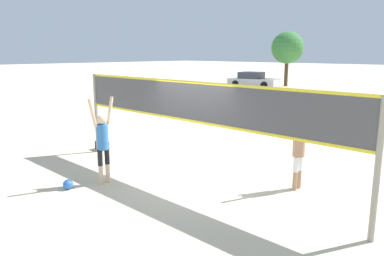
% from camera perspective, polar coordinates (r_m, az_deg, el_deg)
% --- Properties ---
extents(ground_plane, '(200.00, 200.00, 0.00)m').
position_cam_1_polar(ground_plane, '(9.47, 0.00, -8.29)').
color(ground_plane, beige).
extents(volleyball_net, '(8.68, 0.11, 2.53)m').
position_cam_1_polar(volleyball_net, '(9.02, 0.00, 2.90)').
color(volleyball_net, gray).
rests_on(volleyball_net, ground_plane).
extents(player_spiker, '(0.28, 0.71, 2.15)m').
position_cam_1_polar(player_spiker, '(9.35, -13.45, -1.64)').
color(player_spiker, beige).
rests_on(player_spiker, ground_plane).
extents(player_blocker, '(0.28, 0.69, 1.99)m').
position_cam_1_polar(player_blocker, '(9.08, 15.97, -2.75)').
color(player_blocker, tan).
rests_on(player_blocker, ground_plane).
extents(volleyball, '(0.24, 0.24, 0.24)m').
position_cam_1_polar(volleyball, '(9.46, -18.38, -8.16)').
color(volleyball, blue).
rests_on(volleyball, ground_plane).
extents(gear_bag, '(0.43, 0.29, 0.28)m').
position_cam_1_polar(gear_bag, '(12.91, -13.54, -2.58)').
color(gear_bag, maroon).
rests_on(gear_bag, ground_plane).
extents(parked_car_mid, '(4.86, 2.79, 1.41)m').
position_cam_1_polar(parked_car_mid, '(35.68, 9.26, 7.17)').
color(parked_car_mid, '#B7B7BC').
rests_on(parked_car_mid, ground_plane).
extents(tree_left_cluster, '(3.01, 3.01, 5.15)m').
position_cam_1_polar(tree_left_cluster, '(37.31, 14.34, 11.74)').
color(tree_left_cluster, '#4C3823').
rests_on(tree_left_cluster, ground_plane).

